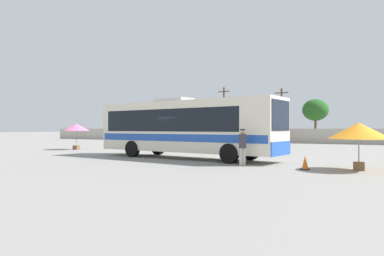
{
  "coord_description": "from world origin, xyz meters",
  "views": [
    {
      "loc": [
        10.49,
        -18.67,
        1.82
      ],
      "look_at": [
        -0.07,
        1.12,
        1.85
      ],
      "focal_mm": 33.05,
      "sensor_mm": 36.0,
      "label": 1
    }
  ],
  "objects_px": {
    "attendant_by_bus_door": "(242,145)",
    "traffic_cone_on_apron": "(305,163)",
    "coach_bus_cream_blue": "(184,126)",
    "roadside_tree_left": "(182,109)",
    "roadside_tree_midleft": "(220,114)",
    "roadside_tree_midright": "(315,110)",
    "vendor_umbrella_near_gate_orange": "(359,131)",
    "parked_car_second_silver": "(220,136)",
    "vendor_umbrella_secondary_pink": "(76,128)",
    "parked_car_leftmost_dark_blue": "(181,136)",
    "parked_car_third_red": "(269,137)",
    "utility_pole_far": "(282,114)",
    "utility_pole_near": "(224,113)"
  },
  "relations": [
    {
      "from": "utility_pole_near",
      "to": "traffic_cone_on_apron",
      "type": "distance_m",
      "value": 35.08
    },
    {
      "from": "parked_car_third_red",
      "to": "utility_pole_far",
      "type": "height_order",
      "value": "utility_pole_far"
    },
    {
      "from": "coach_bus_cream_blue",
      "to": "roadside_tree_left",
      "type": "xyz_separation_m",
      "value": [
        -16.94,
        29.28,
        2.86
      ]
    },
    {
      "from": "coach_bus_cream_blue",
      "to": "parked_car_leftmost_dark_blue",
      "type": "relative_size",
      "value": 2.7
    },
    {
      "from": "parked_car_third_red",
      "to": "coach_bus_cream_blue",
      "type": "bearing_deg",
      "value": -87.64
    },
    {
      "from": "attendant_by_bus_door",
      "to": "roadside_tree_midleft",
      "type": "bearing_deg",
      "value": 115.29
    },
    {
      "from": "vendor_umbrella_near_gate_orange",
      "to": "roadside_tree_midright",
      "type": "xyz_separation_m",
      "value": [
        -6.84,
        32.58,
        2.58
      ]
    },
    {
      "from": "vendor_umbrella_secondary_pink",
      "to": "parked_car_second_silver",
      "type": "height_order",
      "value": "vendor_umbrella_secondary_pink"
    },
    {
      "from": "roadside_tree_midleft",
      "to": "parked_car_third_red",
      "type": "bearing_deg",
      "value": -34.43
    },
    {
      "from": "coach_bus_cream_blue",
      "to": "attendant_by_bus_door",
      "type": "distance_m",
      "value": 5.38
    },
    {
      "from": "utility_pole_far",
      "to": "attendant_by_bus_door",
      "type": "bearing_deg",
      "value": -79.52
    },
    {
      "from": "parked_car_leftmost_dark_blue",
      "to": "parked_car_third_red",
      "type": "height_order",
      "value": "parked_car_third_red"
    },
    {
      "from": "vendor_umbrella_near_gate_orange",
      "to": "parked_car_leftmost_dark_blue",
      "type": "bearing_deg",
      "value": 133.16
    },
    {
      "from": "coach_bus_cream_blue",
      "to": "attendant_by_bus_door",
      "type": "height_order",
      "value": "coach_bus_cream_blue"
    },
    {
      "from": "traffic_cone_on_apron",
      "to": "roadside_tree_left",
      "type": "bearing_deg",
      "value": 127.57
    },
    {
      "from": "roadside_tree_midright",
      "to": "utility_pole_near",
      "type": "bearing_deg",
      "value": -166.77
    },
    {
      "from": "roadside_tree_left",
      "to": "utility_pole_near",
      "type": "bearing_deg",
      "value": -10.28
    },
    {
      "from": "parked_car_third_red",
      "to": "utility_pole_near",
      "type": "xyz_separation_m",
      "value": [
        -8.23,
        5.96,
        3.25
      ]
    },
    {
      "from": "vendor_umbrella_secondary_pink",
      "to": "roadside_tree_midleft",
      "type": "bearing_deg",
      "value": 83.43
    },
    {
      "from": "attendant_by_bus_door",
      "to": "parked_car_leftmost_dark_blue",
      "type": "relative_size",
      "value": 0.39
    },
    {
      "from": "coach_bus_cream_blue",
      "to": "roadside_tree_left",
      "type": "relative_size",
      "value": 1.96
    },
    {
      "from": "parked_car_second_silver",
      "to": "roadside_tree_midright",
      "type": "height_order",
      "value": "roadside_tree_midright"
    },
    {
      "from": "roadside_tree_left",
      "to": "parked_car_leftmost_dark_blue",
      "type": "bearing_deg",
      "value": -60.68
    },
    {
      "from": "attendant_by_bus_door",
      "to": "parked_car_second_silver",
      "type": "xyz_separation_m",
      "value": [
        -12.1,
        25.03,
        -0.23
      ]
    },
    {
      "from": "parked_car_leftmost_dark_blue",
      "to": "traffic_cone_on_apron",
      "type": "distance_m",
      "value": 32.82
    },
    {
      "from": "parked_car_third_red",
      "to": "traffic_cone_on_apron",
      "type": "height_order",
      "value": "parked_car_third_red"
    },
    {
      "from": "attendant_by_bus_door",
      "to": "vendor_umbrella_secondary_pink",
      "type": "xyz_separation_m",
      "value": [
        -17.2,
        5.83,
        0.86
      ]
    },
    {
      "from": "utility_pole_near",
      "to": "roadside_tree_midleft",
      "type": "relative_size",
      "value": 1.4
    },
    {
      "from": "attendant_by_bus_door",
      "to": "traffic_cone_on_apron",
      "type": "height_order",
      "value": "attendant_by_bus_door"
    },
    {
      "from": "roadside_tree_midleft",
      "to": "roadside_tree_midright",
      "type": "distance_m",
      "value": 12.93
    },
    {
      "from": "coach_bus_cream_blue",
      "to": "parked_car_second_silver",
      "type": "xyz_separation_m",
      "value": [
        -7.42,
        22.54,
        -1.17
      ]
    },
    {
      "from": "coach_bus_cream_blue",
      "to": "attendant_by_bus_door",
      "type": "bearing_deg",
      "value": -28.04
    },
    {
      "from": "parked_car_third_red",
      "to": "utility_pole_far",
      "type": "bearing_deg",
      "value": 91.3
    },
    {
      "from": "vendor_umbrella_near_gate_orange",
      "to": "utility_pole_far",
      "type": "bearing_deg",
      "value": 109.63
    },
    {
      "from": "utility_pole_far",
      "to": "parked_car_second_silver",
      "type": "bearing_deg",
      "value": -136.93
    },
    {
      "from": "roadside_tree_left",
      "to": "traffic_cone_on_apron",
      "type": "distance_m",
      "value": 40.61
    },
    {
      "from": "vendor_umbrella_secondary_pink",
      "to": "traffic_cone_on_apron",
      "type": "bearing_deg",
      "value": -16.66
    },
    {
      "from": "attendant_by_bus_door",
      "to": "roadside_tree_left",
      "type": "xyz_separation_m",
      "value": [
        -21.61,
        31.77,
        3.8
      ]
    },
    {
      "from": "traffic_cone_on_apron",
      "to": "vendor_umbrella_near_gate_orange",
      "type": "bearing_deg",
      "value": 21.5
    },
    {
      "from": "vendor_umbrella_near_gate_orange",
      "to": "utility_pole_near",
      "type": "height_order",
      "value": "utility_pole_near"
    },
    {
      "from": "traffic_cone_on_apron",
      "to": "attendant_by_bus_door",
      "type": "bearing_deg",
      "value": 175.89
    },
    {
      "from": "roadside_tree_left",
      "to": "parked_car_second_silver",
      "type": "bearing_deg",
      "value": -35.31
    },
    {
      "from": "vendor_umbrella_near_gate_orange",
      "to": "parked_car_second_silver",
      "type": "relative_size",
      "value": 0.61
    },
    {
      "from": "parked_car_second_silver",
      "to": "roadside_tree_left",
      "type": "distance_m",
      "value": 12.34
    },
    {
      "from": "vendor_umbrella_near_gate_orange",
      "to": "traffic_cone_on_apron",
      "type": "relative_size",
      "value": 4.02
    },
    {
      "from": "coach_bus_cream_blue",
      "to": "parked_car_second_silver",
      "type": "relative_size",
      "value": 2.92
    },
    {
      "from": "roadside_tree_midright",
      "to": "parked_car_leftmost_dark_blue",
      "type": "bearing_deg",
      "value": -153.4
    },
    {
      "from": "parked_car_leftmost_dark_blue",
      "to": "parked_car_second_silver",
      "type": "distance_m",
      "value": 5.78
    },
    {
      "from": "roadside_tree_left",
      "to": "roadside_tree_midright",
      "type": "bearing_deg",
      "value": 4.1
    },
    {
      "from": "utility_pole_far",
      "to": "roadside_tree_midleft",
      "type": "bearing_deg",
      "value": -176.26
    }
  ]
}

